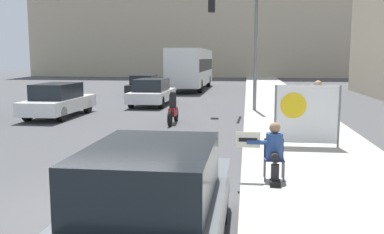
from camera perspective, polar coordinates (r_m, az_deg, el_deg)
ground_plane at (r=7.51m, az=-12.85°, el=-12.63°), size 160.00×160.00×0.00m
sidewalk_curb at (r=21.81m, az=11.94°, el=1.06°), size 3.71×90.00×0.16m
seated_protester at (r=8.73m, az=10.79°, el=-4.37°), size 0.97×0.77×1.17m
pedestrian_behind at (r=13.69m, az=16.34°, el=1.09°), size 0.34×0.34×1.77m
protest_banner at (r=12.20m, az=15.01°, el=0.36°), size 1.78×0.06×1.71m
traffic_light_pole at (r=20.44m, az=6.32°, el=11.61°), size 2.31×2.08×5.71m
parked_car_curbside at (r=5.56m, az=-5.21°, el=-11.58°), size 1.77×4.34×1.54m
car_on_road_nearest at (r=19.82m, az=-17.36°, el=2.13°), size 1.72×4.64×1.50m
car_on_road_midblock at (r=23.72m, az=-5.35°, el=3.32°), size 1.83×4.74×1.47m
car_on_road_distant at (r=30.13m, az=-6.37°, el=4.24°), size 1.74×4.18×1.44m
city_bus_on_road at (r=35.64m, az=-0.09°, el=6.75°), size 2.54×11.21×3.31m
motorcycle_on_road at (r=17.03m, az=-2.55°, el=0.97°), size 0.28×2.03×1.31m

